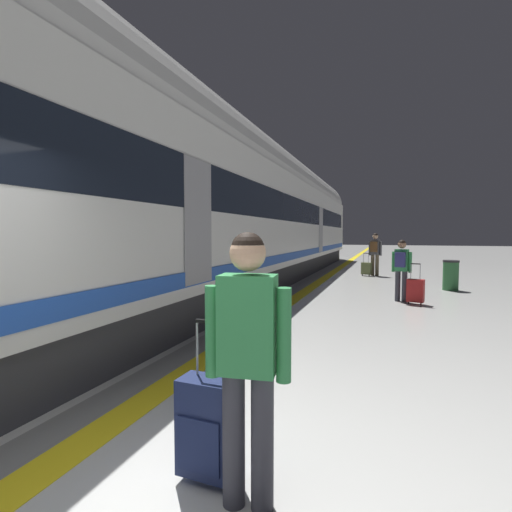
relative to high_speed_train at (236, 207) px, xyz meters
name	(u,v)px	position (x,y,z in m)	size (l,w,h in m)	color
safety_line_strip	(309,289)	(2.06, 0.88, -2.50)	(0.36, 80.00, 0.01)	yellow
tactile_edge_band	(299,288)	(1.75, 0.88, -2.50)	(0.57, 80.00, 0.01)	slate
high_speed_train	(236,207)	(0.00, 0.00, 0.00)	(2.94, 33.58, 4.97)	#38383D
traveller_foreground	(248,350)	(3.58, -8.48, -1.51)	(0.53, 0.25, 1.71)	#383842
rolling_suitcase_foreground	(207,426)	(3.23, -8.35, -2.12)	(0.39, 0.25, 1.11)	#19234C
passenger_near	(401,265)	(4.68, -0.49, -1.58)	(0.47, 0.36, 1.56)	#383842
suitcase_near	(416,291)	(5.01, -0.77, -2.17)	(0.42, 0.32, 1.00)	#A51E1E
passenger_mid	(375,251)	(3.84, 5.47, -1.47)	(0.52, 0.41, 1.74)	brown
suitcase_mid	(366,268)	(3.53, 5.33, -2.20)	(0.43, 0.33, 0.94)	#596038
waste_bin	(451,275)	(6.16, 2.08, -2.05)	(0.46, 0.46, 0.91)	#2D6638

